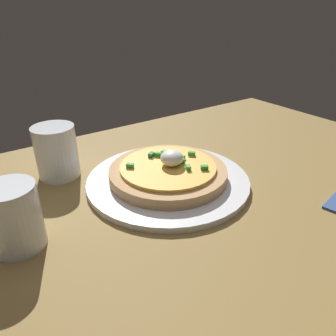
{
  "coord_description": "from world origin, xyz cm",
  "views": [
    {
      "loc": [
        32.03,
        35.51,
        33.0
      ],
      "look_at": [
        2.74,
        -6.46,
        6.35
      ],
      "focal_mm": 34.04,
      "sensor_mm": 36.0,
      "label": 1
    }
  ],
  "objects_px": {
    "cup_near": "(15,221)",
    "cup_far": "(57,154)",
    "plate": "(168,180)",
    "pizza": "(168,171)"
  },
  "relations": [
    {
      "from": "cup_near",
      "to": "cup_far",
      "type": "relative_size",
      "value": 0.94
    },
    {
      "from": "cup_near",
      "to": "cup_far",
      "type": "distance_m",
      "value": 0.2
    },
    {
      "from": "plate",
      "to": "pizza",
      "type": "height_order",
      "value": "pizza"
    },
    {
      "from": "pizza",
      "to": "cup_near",
      "type": "xyz_separation_m",
      "value": [
        0.26,
        0.02,
        0.02
      ]
    },
    {
      "from": "pizza",
      "to": "cup_far",
      "type": "xyz_separation_m",
      "value": [
        0.15,
        -0.15,
        0.02
      ]
    },
    {
      "from": "plate",
      "to": "pizza",
      "type": "distance_m",
      "value": 0.02
    },
    {
      "from": "cup_far",
      "to": "cup_near",
      "type": "bearing_deg",
      "value": 56.88
    },
    {
      "from": "pizza",
      "to": "cup_far",
      "type": "relative_size",
      "value": 2.16
    },
    {
      "from": "plate",
      "to": "cup_far",
      "type": "relative_size",
      "value": 3.0
    },
    {
      "from": "pizza",
      "to": "cup_near",
      "type": "height_order",
      "value": "cup_near"
    }
  ]
}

